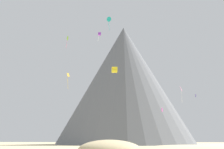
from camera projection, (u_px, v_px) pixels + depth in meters
bush_far_right at (195, 149)px, 50.44m from camera, size 1.72×1.72×0.47m
rock_massif at (125, 86)px, 130.23m from camera, size 87.57×87.57×65.60m
kite_magenta_low at (162, 110)px, 56.38m from camera, size 0.35×1.11×1.05m
kite_lime_high at (67, 38)px, 75.70m from camera, size 1.12×1.32×4.35m
kite_gold_mid at (68, 77)px, 78.54m from camera, size 1.00×0.72×5.55m
kite_indigo_mid at (196, 96)px, 73.41m from camera, size 0.18×1.04×1.01m
kite_pink_mid at (181, 91)px, 76.17m from camera, size 0.76×0.79×5.09m
kite_teal_high at (109, 19)px, 62.01m from camera, size 1.41×0.98×3.82m
kite_yellow_mid at (114, 70)px, 54.09m from camera, size 1.50×1.53×1.27m
kite_violet_high at (99, 34)px, 74.99m from camera, size 1.07×1.05×2.95m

